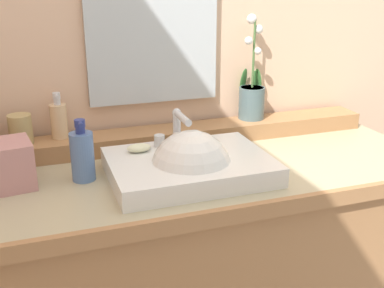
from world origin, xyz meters
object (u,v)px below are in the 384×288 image
at_px(potted_plant, 252,94).
at_px(sink_basin, 190,169).
at_px(tissue_box, 7,165).
at_px(lotion_bottle, 82,155).
at_px(soap_dispenser, 59,120).
at_px(tumbler_cup, 21,129).
at_px(soap_bar, 139,148).

bearing_deg(potted_plant, sink_basin, -137.59).
bearing_deg(tissue_box, sink_basin, -11.53).
bearing_deg(lotion_bottle, tissue_box, 174.71).
distance_m(lotion_bottle, tissue_box, 0.20).
relative_size(soap_dispenser, lotion_bottle, 0.83).
bearing_deg(tissue_box, tumbler_cup, 78.11).
relative_size(sink_basin, lotion_bottle, 2.57).
distance_m(soap_bar, potted_plant, 0.51).
bearing_deg(potted_plant, tissue_box, -165.86).
distance_m(tumbler_cup, tissue_box, 0.19).
bearing_deg(soap_dispenser, soap_bar, -44.61).
height_order(potted_plant, lotion_bottle, potted_plant).
bearing_deg(tumbler_cup, tissue_box, -101.89).
xyz_separation_m(potted_plant, tumbler_cup, (-0.78, -0.02, -0.04)).
relative_size(soap_dispenser, tissue_box, 1.12).
distance_m(soap_dispenser, lotion_bottle, 0.23).
bearing_deg(sink_basin, soap_dispenser, 137.36).
bearing_deg(tissue_box, soap_bar, 0.26).
relative_size(soap_bar, tissue_box, 0.54).
height_order(sink_basin, tumbler_cup, sink_basin).
bearing_deg(tissue_box, potted_plant, 14.14).
relative_size(lotion_bottle, tissue_box, 1.35).
height_order(soap_dispenser, tumbler_cup, soap_dispenser).
xyz_separation_m(sink_basin, potted_plant, (0.33, 0.31, 0.12)).
bearing_deg(sink_basin, soap_bar, 140.96).
bearing_deg(soap_dispenser, tumbler_cup, -170.01).
bearing_deg(tissue_box, soap_dispenser, 53.22).
distance_m(soap_dispenser, tissue_box, 0.26).
bearing_deg(lotion_bottle, soap_dispenser, 100.96).
distance_m(soap_bar, lotion_bottle, 0.17).
distance_m(potted_plant, tumbler_cup, 0.78).
relative_size(potted_plant, soap_dispenser, 2.49).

